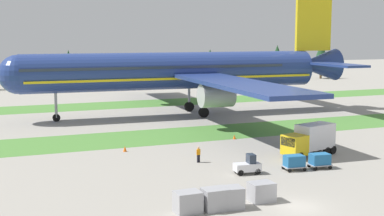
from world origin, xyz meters
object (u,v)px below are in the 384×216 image
catering_truck (310,139)px  uld_container_3 (261,192)px  airliner (184,70)px  taxiway_marker_0 (234,137)px  uld_container_1 (188,202)px  baggage_tug (248,166)px  ground_crew_marshaller (198,154)px  cargo_dolly_lead (294,161)px  uld_container_0 (215,199)px  taxiway_marker_1 (125,149)px  uld_container_2 (230,198)px  cargo_dolly_second (320,160)px

catering_truck → uld_container_3: size_ratio=3.66×
airliner → taxiway_marker_0: bearing=178.8°
catering_truck → uld_container_3: 18.60m
airliner → uld_container_1: 51.59m
baggage_tug → taxiway_marker_0: (6.73, 16.56, -0.53)m
ground_crew_marshaller → cargo_dolly_lead: bearing=117.2°
ground_crew_marshaller → uld_container_3: ground_crew_marshaller is taller
uld_container_0 → taxiway_marker_0: 29.30m
ground_crew_marshaller → taxiway_marker_1: (-5.96, 8.25, -0.61)m
baggage_tug → cargo_dolly_lead: (5.00, -0.53, 0.10)m
ground_crew_marshaller → uld_container_3: 14.64m
taxiway_marker_0 → uld_container_1: bearing=-123.2°
ground_crew_marshaller → baggage_tug: bearing=91.9°
cargo_dolly_lead → uld_container_2: bearing=132.8°
airliner → ground_crew_marshaller: size_ratio=42.13×
airliner → taxiway_marker_1: bearing=148.1°
baggage_tug → uld_container_1: bearing=137.7°
cargo_dolly_second → ground_crew_marshaller: size_ratio=1.35×
airliner → catering_truck: bearing=-174.1°
uld_container_3 → cargo_dolly_second: bearing=34.3°
cargo_dolly_lead → taxiway_marker_0: (1.73, 17.09, -0.63)m
ground_crew_marshaller → cargo_dolly_second: bearing=124.8°
cargo_dolly_second → taxiway_marker_0: (-1.15, 17.40, -0.63)m
uld_container_2 → uld_container_3: bearing=11.8°
uld_container_0 → uld_container_2: 1.26m
uld_container_0 → uld_container_1: size_ratio=1.00×
cargo_dolly_second → uld_container_2: 16.43m
cargo_dolly_second → uld_container_3: bearing=130.3°
baggage_tug → uld_container_2: size_ratio=1.36×
cargo_dolly_second → catering_truck: bearing=-17.6°
uld_container_0 → uld_container_3: uld_container_0 is taller
uld_container_0 → taxiway_marker_1: size_ratio=2.94×
airliner → uld_container_3: bearing=169.2°
cargo_dolly_second → uld_container_1: (-17.75, -7.94, -0.08)m
airliner → ground_crew_marshaller: airliner is taller
catering_truck → cargo_dolly_second: bearing=141.5°
catering_truck → cargo_dolly_lead: bearing=119.1°
uld_container_3 → taxiway_marker_1: (-5.51, 22.87, -0.47)m
catering_truck → baggage_tug: bearing=98.9°
uld_container_2 → uld_container_3: (3.22, 0.67, -0.06)m
cargo_dolly_second → catering_truck: (2.34, 5.36, 1.03)m
baggage_tug → cargo_dolly_second: bearing=-90.0°
uld_container_1 → taxiway_marker_1: uld_container_1 is taller
uld_container_1 → taxiway_marker_0: bearing=56.8°
uld_container_3 → taxiway_marker_0: (9.88, 24.92, -0.52)m
baggage_tug → taxiway_marker_1: bearing=36.8°
airliner → uld_container_2: airliner is taller
catering_truck → taxiway_marker_1: 21.42m
cargo_dolly_lead → uld_container_0: uld_container_0 is taller
taxiway_marker_0 → taxiway_marker_1: bearing=-172.4°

